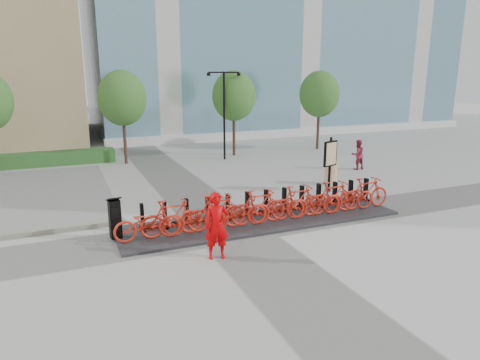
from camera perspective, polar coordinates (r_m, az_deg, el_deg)
name	(u,v)px	position (r m, az deg, el deg)	size (l,w,h in m)	color
ground	(229,229)	(13.82, -1.43, -6.61)	(120.00, 120.00, 0.00)	#AFAFAF
hedge_b	(58,158)	(25.66, -23.10, 2.70)	(6.00, 1.20, 0.70)	#316C35
tree_1	(122,98)	(24.31, -15.44, 10.46)	(2.60, 2.60, 5.10)	brown
tree_2	(234,96)	(25.97, -0.83, 11.14)	(2.60, 2.60, 5.10)	brown
tree_3	(319,94)	(28.75, 10.55, 11.18)	(2.60, 2.60, 5.10)	brown
streetlamp	(224,105)	(24.70, -2.13, 9.93)	(2.00, 0.20, 5.00)	black
dock_pad	(262,220)	(14.55, 2.93, -5.38)	(9.60, 2.40, 0.08)	#2B2B2E
dock_rail_posts	(267,202)	(14.99, 3.62, -2.94)	(8.74, 0.50, 0.85)	black
bike_0	(148,223)	(12.91, -12.23, -5.60)	(0.69, 1.98, 1.04)	red
bike_1	(171,218)	(13.03, -9.12, -5.01)	(0.54, 1.92, 1.15)	red
bike_2	(195,217)	(13.22, -6.07, -4.89)	(0.69, 1.98, 1.04)	red
bike_3	(217,212)	(13.41, -3.13, -4.29)	(0.54, 1.92, 1.15)	red
bike_4	(238,211)	(13.67, -0.27, -4.16)	(0.69, 1.98, 1.04)	red
bike_5	(258,207)	(13.93, 2.47, -3.58)	(0.54, 1.92, 1.15)	red
bike_6	(278,206)	(14.26, 5.09, -3.45)	(0.69, 1.98, 1.04)	red
bike_7	(297,202)	(14.58, 7.61, -2.90)	(0.54, 1.92, 1.15)	red
bike_8	(315,201)	(14.96, 9.99, -2.78)	(0.69, 1.98, 1.04)	red
bike_9	(333,197)	(15.33, 12.27, -2.25)	(0.54, 1.92, 1.15)	red
bike_10	(350,197)	(15.76, 14.41, -2.15)	(0.69, 1.98, 1.04)	red
bike_11	(366,193)	(16.18, 16.46, -1.66)	(0.54, 1.92, 1.15)	red
kiosk	(115,218)	(13.24, -16.34, -4.90)	(0.43, 0.38, 1.29)	black
worker_red	(217,226)	(11.48, -3.09, -6.12)	(0.67, 0.44, 1.83)	#DC0004
pedestrian	(358,155)	(23.13, 15.40, 3.28)	(0.75, 0.59, 1.55)	#96253F
construction_barrel	(331,172)	(19.71, 11.99, 0.99)	(0.56, 0.56, 1.08)	orange
map_sign	(330,156)	(18.20, 11.96, 3.15)	(0.76, 0.35, 2.33)	black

